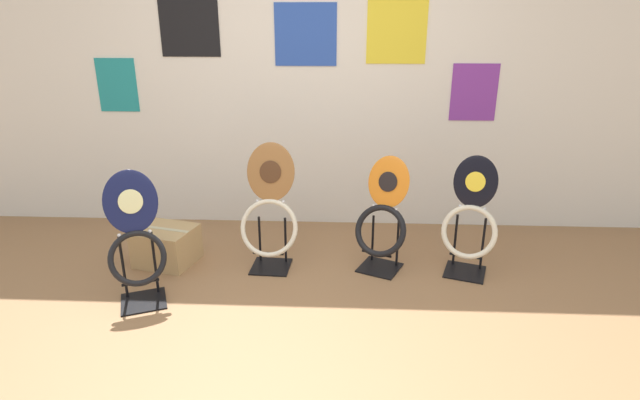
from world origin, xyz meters
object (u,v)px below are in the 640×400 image
(toilet_seat_display_jazz_black, at_px, (470,221))
(toilet_seat_display_woodgrain, at_px, (270,214))
(toilet_seat_display_navy_moon, at_px, (136,243))
(storage_box, at_px, (167,246))
(toilet_seat_display_orange_sun, at_px, (383,219))

(toilet_seat_display_jazz_black, height_order, toilet_seat_display_woodgrain, toilet_seat_display_woodgrain)
(toilet_seat_display_woodgrain, bearing_deg, toilet_seat_display_jazz_black, -0.91)
(toilet_seat_display_navy_moon, xyz_separation_m, toilet_seat_display_jazz_black, (2.20, 0.49, -0.01))
(toilet_seat_display_jazz_black, relative_size, toilet_seat_display_woodgrain, 0.93)
(toilet_seat_display_woodgrain, height_order, storage_box, toilet_seat_display_woodgrain)
(toilet_seat_display_woodgrain, bearing_deg, toilet_seat_display_navy_moon, -146.43)
(toilet_seat_display_navy_moon, distance_m, toilet_seat_display_woodgrain, 0.93)
(toilet_seat_display_orange_sun, distance_m, storage_box, 1.63)
(storage_box, bearing_deg, toilet_seat_display_orange_sun, -0.28)
(toilet_seat_display_navy_moon, height_order, toilet_seat_display_woodgrain, toilet_seat_display_woodgrain)
(toilet_seat_display_jazz_black, bearing_deg, toilet_seat_display_navy_moon, -167.39)
(storage_box, bearing_deg, toilet_seat_display_woodgrain, -1.89)
(toilet_seat_display_woodgrain, xyz_separation_m, storage_box, (-0.79, 0.03, -0.28))
(toilet_seat_display_orange_sun, height_order, toilet_seat_display_navy_moon, toilet_seat_display_navy_moon)
(toilet_seat_display_orange_sun, relative_size, storage_box, 1.73)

